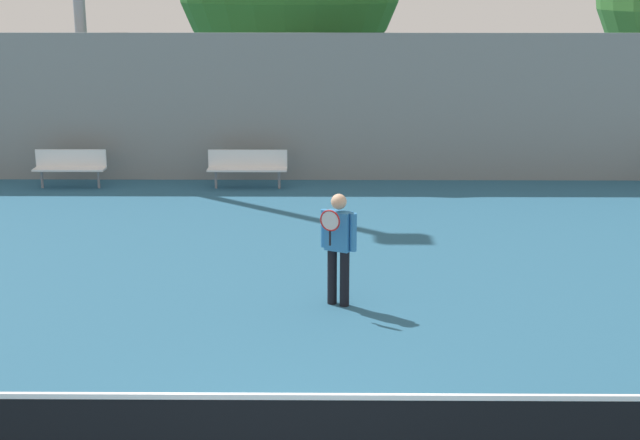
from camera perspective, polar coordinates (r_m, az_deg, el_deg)
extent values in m
cube|color=white|center=(8.10, -2.39, -11.22)|extent=(11.30, 0.04, 0.05)
cylinder|color=black|center=(13.09, 0.79, -3.63)|extent=(0.14, 0.14, 0.84)
cylinder|color=black|center=(13.00, 1.58, -3.76)|extent=(0.14, 0.14, 0.84)
cube|color=teal|center=(12.83, 1.20, -0.70)|extent=(0.42, 0.34, 0.58)
cylinder|color=teal|center=(12.93, 0.27, -0.53)|extent=(0.10, 0.10, 0.56)
cylinder|color=teal|center=(12.73, 2.14, -0.79)|extent=(0.10, 0.10, 0.56)
sphere|color=#DBAD89|center=(12.72, 1.21, 1.18)|extent=(0.23, 0.23, 0.23)
cylinder|color=black|center=(12.60, 0.64, -1.16)|extent=(0.03, 0.03, 0.22)
torus|color=red|center=(12.53, 0.65, -0.04)|extent=(0.29, 0.16, 0.31)
cylinder|color=silver|center=(12.53, 0.65, -0.04)|extent=(0.24, 0.12, 0.27)
cube|color=white|center=(20.33, -4.68, 3.25)|extent=(1.81, 0.40, 0.04)
cylinder|color=gray|center=(20.46, -6.68, 2.61)|extent=(0.06, 0.06, 0.42)
cylinder|color=gray|center=(20.33, -2.63, 2.61)|extent=(0.06, 0.06, 0.42)
cube|color=white|center=(20.46, -4.65, 3.95)|extent=(1.81, 0.04, 0.40)
cube|color=white|center=(21.09, -15.74, 3.15)|extent=(1.62, 0.40, 0.04)
cylinder|color=gray|center=(21.32, -17.37, 2.52)|extent=(0.06, 0.06, 0.42)
cylinder|color=gray|center=(20.96, -13.99, 2.56)|extent=(0.06, 0.06, 0.42)
cube|color=white|center=(21.21, -15.65, 3.84)|extent=(1.62, 0.04, 0.40)
cube|color=gray|center=(20.94, -0.60, 7.20)|extent=(27.22, 0.06, 3.44)
cylinder|color=brown|center=(24.93, -1.90, 7.26)|extent=(0.55, 0.55, 2.38)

